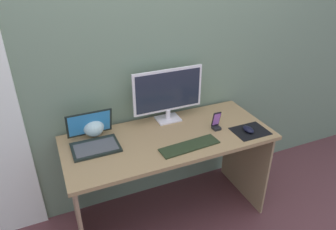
{
  "coord_description": "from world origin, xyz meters",
  "views": [
    {
      "loc": [
        -0.75,
        -1.71,
        1.93
      ],
      "look_at": [
        -0.02,
        -0.02,
        0.93
      ],
      "focal_mm": 33.31,
      "sensor_mm": 36.0,
      "label": 1
    }
  ],
  "objects_px": {
    "monitor": "(168,93)",
    "phone_in_dock": "(216,123)",
    "fishbowl": "(93,126)",
    "mouse": "(248,129)",
    "keyboard_external": "(190,146)",
    "laptop": "(94,139)"
  },
  "relations": [
    {
      "from": "fishbowl",
      "to": "phone_in_dock",
      "type": "bearing_deg",
      "value": -17.89
    },
    {
      "from": "keyboard_external",
      "to": "phone_in_dock",
      "type": "xyz_separation_m",
      "value": [
        0.28,
        0.13,
        0.04
      ]
    },
    {
      "from": "fishbowl",
      "to": "keyboard_external",
      "type": "height_order",
      "value": "fishbowl"
    },
    {
      "from": "laptop",
      "to": "mouse",
      "type": "bearing_deg",
      "value": -14.56
    },
    {
      "from": "mouse",
      "to": "keyboard_external",
      "type": "bearing_deg",
      "value": 176.88
    },
    {
      "from": "keyboard_external",
      "to": "mouse",
      "type": "height_order",
      "value": "mouse"
    },
    {
      "from": "monitor",
      "to": "phone_in_dock",
      "type": "height_order",
      "value": "monitor"
    },
    {
      "from": "fishbowl",
      "to": "mouse",
      "type": "distance_m",
      "value": 1.11
    },
    {
      "from": "laptop",
      "to": "phone_in_dock",
      "type": "relative_size",
      "value": 2.26
    },
    {
      "from": "laptop",
      "to": "phone_in_dock",
      "type": "xyz_separation_m",
      "value": [
        0.87,
        -0.15,
        0.0
      ]
    },
    {
      "from": "monitor",
      "to": "fishbowl",
      "type": "height_order",
      "value": "monitor"
    },
    {
      "from": "keyboard_external",
      "to": "mouse",
      "type": "bearing_deg",
      "value": -3.67
    },
    {
      "from": "fishbowl",
      "to": "keyboard_external",
      "type": "xyz_separation_m",
      "value": [
        0.56,
        -0.4,
        -0.07
      ]
    },
    {
      "from": "monitor",
      "to": "laptop",
      "type": "relative_size",
      "value": 1.74
    },
    {
      "from": "fishbowl",
      "to": "monitor",
      "type": "bearing_deg",
      "value": -0.35
    },
    {
      "from": "fishbowl",
      "to": "keyboard_external",
      "type": "bearing_deg",
      "value": -35.81
    },
    {
      "from": "fishbowl",
      "to": "keyboard_external",
      "type": "distance_m",
      "value": 0.69
    },
    {
      "from": "laptop",
      "to": "keyboard_external",
      "type": "relative_size",
      "value": 0.75
    },
    {
      "from": "laptop",
      "to": "keyboard_external",
      "type": "distance_m",
      "value": 0.65
    },
    {
      "from": "monitor",
      "to": "phone_in_dock",
      "type": "distance_m",
      "value": 0.42
    },
    {
      "from": "laptop",
      "to": "mouse",
      "type": "height_order",
      "value": "laptop"
    },
    {
      "from": "mouse",
      "to": "phone_in_dock",
      "type": "xyz_separation_m",
      "value": [
        -0.19,
        0.13,
        0.03
      ]
    }
  ]
}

